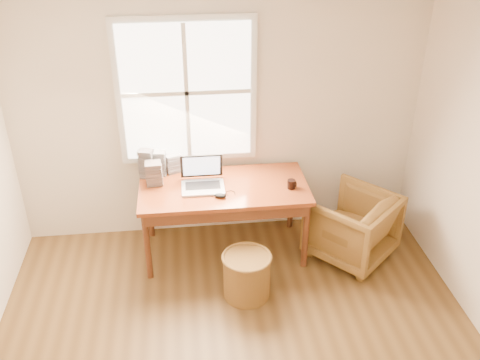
{
  "coord_description": "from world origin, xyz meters",
  "views": [
    {
      "loc": [
        -0.36,
        -2.56,
        3.31
      ],
      "look_at": [
        0.14,
        1.65,
        0.89
      ],
      "focal_mm": 40.0,
      "sensor_mm": 36.0,
      "label": 1
    }
  ],
  "objects_px": {
    "coffee_mug": "(291,184)",
    "desk": "(224,188)",
    "cd_stack_a": "(159,163)",
    "wicker_stool": "(247,276)",
    "armchair": "(352,226)",
    "laptop": "(202,174)"
  },
  "relations": [
    {
      "from": "armchair",
      "to": "desk",
      "type": "bearing_deg",
      "value": -52.07
    },
    {
      "from": "laptop",
      "to": "coffee_mug",
      "type": "height_order",
      "value": "laptop"
    },
    {
      "from": "desk",
      "to": "wicker_stool",
      "type": "xyz_separation_m",
      "value": [
        0.14,
        -0.68,
        -0.52
      ]
    },
    {
      "from": "desk",
      "to": "coffee_mug",
      "type": "height_order",
      "value": "coffee_mug"
    },
    {
      "from": "desk",
      "to": "armchair",
      "type": "relative_size",
      "value": 2.16
    },
    {
      "from": "coffee_mug",
      "to": "cd_stack_a",
      "type": "bearing_deg",
      "value": 136.64
    },
    {
      "from": "coffee_mug",
      "to": "cd_stack_a",
      "type": "relative_size",
      "value": 0.34
    },
    {
      "from": "laptop",
      "to": "cd_stack_a",
      "type": "height_order",
      "value": "laptop"
    },
    {
      "from": "desk",
      "to": "armchair",
      "type": "height_order",
      "value": "desk"
    },
    {
      "from": "desk",
      "to": "wicker_stool",
      "type": "height_order",
      "value": "desk"
    },
    {
      "from": "coffee_mug",
      "to": "wicker_stool",
      "type": "bearing_deg",
      "value": -155.38
    },
    {
      "from": "coffee_mug",
      "to": "armchair",
      "type": "bearing_deg",
      "value": -34.06
    },
    {
      "from": "coffee_mug",
      "to": "cd_stack_a",
      "type": "distance_m",
      "value": 1.3
    },
    {
      "from": "armchair",
      "to": "coffee_mug",
      "type": "bearing_deg",
      "value": -51.7
    },
    {
      "from": "wicker_stool",
      "to": "laptop",
      "type": "xyz_separation_m",
      "value": [
        -0.33,
        0.65,
        0.7
      ]
    },
    {
      "from": "laptop",
      "to": "cd_stack_a",
      "type": "xyz_separation_m",
      "value": [
        -0.4,
        0.34,
        -0.03
      ]
    },
    {
      "from": "coffee_mug",
      "to": "desk",
      "type": "bearing_deg",
      "value": 145.23
    },
    {
      "from": "laptop",
      "to": "coffee_mug",
      "type": "bearing_deg",
      "value": -5.16
    },
    {
      "from": "desk",
      "to": "laptop",
      "type": "xyz_separation_m",
      "value": [
        -0.2,
        -0.03,
        0.18
      ]
    },
    {
      "from": "laptop",
      "to": "coffee_mug",
      "type": "xyz_separation_m",
      "value": [
        0.83,
        -0.08,
        -0.11
      ]
    },
    {
      "from": "desk",
      "to": "coffee_mug",
      "type": "bearing_deg",
      "value": -10.2
    },
    {
      "from": "cd_stack_a",
      "to": "coffee_mug",
      "type": "bearing_deg",
      "value": -18.79
    }
  ]
}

